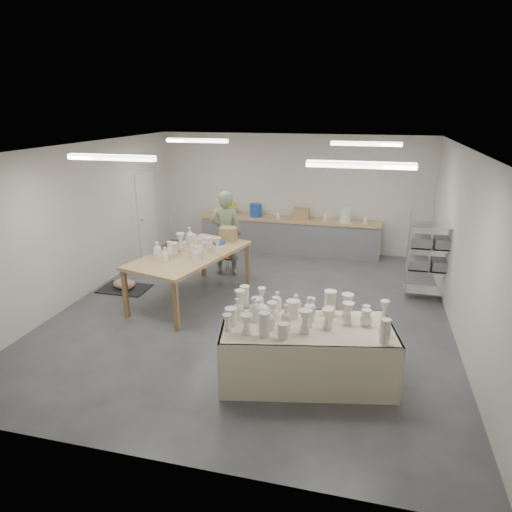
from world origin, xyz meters
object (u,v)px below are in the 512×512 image
(potter, at_px, (226,233))
(red_stool, at_px, (230,258))
(drying_table, at_px, (305,349))
(work_table, at_px, (193,252))

(potter, distance_m, red_stool, 0.72)
(drying_table, distance_m, potter, 4.47)
(work_table, relative_size, potter, 1.47)
(drying_table, height_order, potter, potter)
(work_table, distance_m, potter, 1.49)
(work_table, bearing_deg, red_stool, 98.33)
(work_table, height_order, red_stool, work_table)
(drying_table, bearing_deg, red_stool, 108.39)
(drying_table, relative_size, red_stool, 6.72)
(potter, bearing_deg, drying_table, 113.66)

